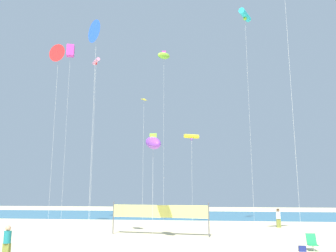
{
  "coord_description": "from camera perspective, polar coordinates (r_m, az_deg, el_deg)",
  "views": [
    {
      "loc": [
        1.96,
        -17.97,
        3.09
      ],
      "look_at": [
        -1.93,
        10.68,
        8.65
      ],
      "focal_mm": 37.12,
      "sensor_mm": 36.0,
      "label": 1
    }
  ],
  "objects": [
    {
      "name": "beachgoer_white_shirt",
      "position": [
        33.97,
        17.67,
        -14.1
      ],
      "size": [
        0.38,
        0.38,
        1.67
      ],
      "rotation": [
        0.0,
        0.0,
        0.24
      ],
      "color": "olive",
      "rests_on": "ground"
    },
    {
      "name": "folding_beach_chair",
      "position": [
        21.33,
        22.57,
        -17.16
      ],
      "size": [
        0.52,
        0.65,
        0.89
      ],
      "rotation": [
        0.0,
        0.0,
        -0.61
      ],
      "color": "#1E8C4C",
      "rests_on": "ground"
    },
    {
      "name": "kite_violet_inflatable",
      "position": [
        22.98,
        -2.46,
        -2.77
      ],
      "size": [
        1.83,
        2.51,
        6.98
      ],
      "color": "silver",
      "rests_on": "ground"
    },
    {
      "name": "kite_lime_inflatable",
      "position": [
        41.39,
        -0.69,
        11.45
      ],
      "size": [
        1.74,
        2.41,
        19.46
      ],
      "color": "silver",
      "rests_on": "ground"
    },
    {
      "name": "kite_blue_delta",
      "position": [
        24.1,
        -11.67,
        14.86
      ],
      "size": [
        1.4,
        1.27,
        14.25
      ],
      "color": "silver",
      "rests_on": "ground"
    },
    {
      "name": "kite_pink_tube",
      "position": [
        39.59,
        -11.71,
        10.23
      ],
      "size": [
        1.25,
        1.48,
        17.49
      ],
      "color": "silver",
      "rests_on": "ground"
    },
    {
      "name": "beach_handbag",
      "position": [
        20.9,
        21.2,
        -18.28
      ],
      "size": [
        0.37,
        0.19,
        0.3
      ],
      "primitive_type": "cube",
      "color": "navy",
      "rests_on": "ground"
    },
    {
      "name": "volleyball_net",
      "position": [
        26.56,
        -1.47,
        -14.04
      ],
      "size": [
        7.42,
        1.21,
        2.4
      ],
      "color": "#4C4C51",
      "rests_on": "ground"
    },
    {
      "name": "ocean_band",
      "position": [
        50.43,
        5.68,
        -14.35
      ],
      "size": [
        120.0,
        20.0,
        0.01
      ],
      "primitive_type": "cube",
      "color": "teal",
      "rests_on": "ground"
    },
    {
      "name": "kite_yellow_diamond",
      "position": [
        34.78,
        -3.96,
        4.02
      ],
      "size": [
        0.62,
        0.61,
        12.42
      ],
      "color": "silver",
      "rests_on": "ground"
    },
    {
      "name": "kite_red_delta",
      "position": [
        34.83,
        -17.53,
        11.22
      ],
      "size": [
        1.76,
        0.78,
        16.76
      ],
      "color": "silver",
      "rests_on": "ground"
    },
    {
      "name": "kite_cyan_tube",
      "position": [
        36.79,
        12.52,
        17.29
      ],
      "size": [
        1.36,
        2.16,
        20.66
      ],
      "color": "silver",
      "rests_on": "ground"
    },
    {
      "name": "beachgoer_teal_shirt",
      "position": [
        19.23,
        -24.9,
        -16.71
      ],
      "size": [
        0.35,
        0.35,
        1.53
      ],
      "rotation": [
        0.0,
        0.0,
        6.06
      ],
      "color": "olive",
      "rests_on": "ground"
    },
    {
      "name": "kite_magenta_box",
      "position": [
        40.07,
        -15.73,
        11.77
      ],
      "size": [
        0.98,
        0.98,
        18.9
      ],
      "color": "silver",
      "rests_on": "ground"
    },
    {
      "name": "kite_yellow_tube",
      "position": [
        35.23,
        3.87,
        -1.76
      ],
      "size": [
        1.55,
        1.05,
        8.9
      ],
      "color": "silver",
      "rests_on": "ground"
    }
  ]
}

